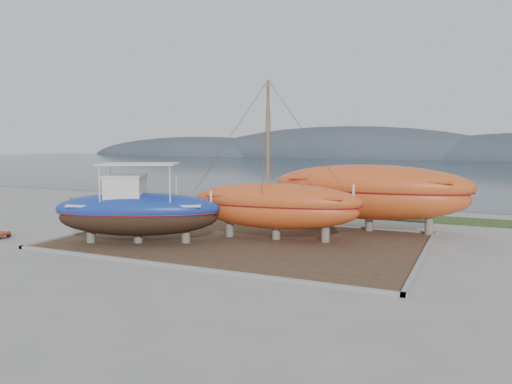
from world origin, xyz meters
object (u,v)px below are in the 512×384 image
at_px(blue_caique, 138,203).
at_px(orange_sailboat, 276,161).
at_px(white_dinghy, 143,215).
at_px(orange_bare_hull, 370,199).

relative_size(blue_caique, orange_sailboat, 0.93).
height_order(white_dinghy, orange_sailboat, orange_sailboat).
xyz_separation_m(blue_caique, orange_bare_hull, (10.14, 8.26, -0.18)).
distance_m(white_dinghy, orange_sailboat, 9.88).
bearing_deg(white_dinghy, orange_sailboat, -0.30).
xyz_separation_m(white_dinghy, orange_sailboat, (9.19, -0.63, 3.57)).
xyz_separation_m(blue_caique, orange_sailboat, (6.14, 3.74, 2.13)).
distance_m(blue_caique, orange_sailboat, 7.50).
bearing_deg(orange_bare_hull, orange_sailboat, -134.55).
xyz_separation_m(blue_caique, white_dinghy, (-3.05, 4.37, -1.44)).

